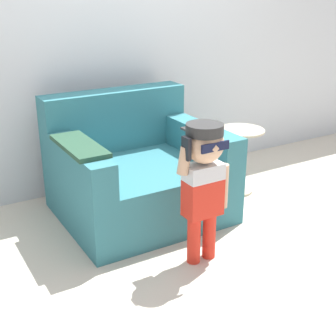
{
  "coord_description": "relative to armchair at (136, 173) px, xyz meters",
  "views": [
    {
      "loc": [
        -1.58,
        -2.71,
        1.6
      ],
      "look_at": [
        -0.13,
        -0.27,
        0.49
      ],
      "focal_mm": 50.0,
      "sensor_mm": 36.0,
      "label": 1
    }
  ],
  "objects": [
    {
      "name": "armchair",
      "position": [
        0.0,
        0.0,
        0.0
      ],
      "size": [
        1.15,
        1.02,
        0.87
      ],
      "color": "teal",
      "rests_on": "ground_plane"
    },
    {
      "name": "wall_back",
      "position": [
        0.15,
        0.64,
        0.99
      ],
      "size": [
        10.0,
        0.05,
        2.6
      ],
      "color": "silver",
      "rests_on": "ground_plane"
    },
    {
      "name": "ground_plane",
      "position": [
        0.15,
        -0.17,
        -0.31
      ],
      "size": [
        10.0,
        10.0,
        0.0
      ],
      "primitive_type": "plane",
      "color": "beige"
    },
    {
      "name": "person_child",
      "position": [
        0.04,
        -0.81,
        0.27
      ],
      "size": [
        0.36,
        0.27,
        0.88
      ],
      "color": "red",
      "rests_on": "ground_plane"
    },
    {
      "name": "side_table",
      "position": [
        0.89,
        -0.11,
        0.01
      ],
      "size": [
        0.37,
        0.37,
        0.54
      ],
      "color": "beige",
      "rests_on": "ground_plane"
    }
  ]
}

